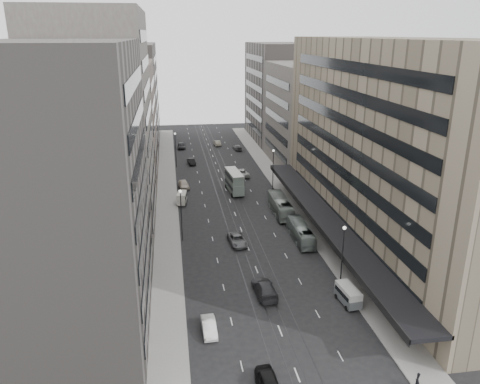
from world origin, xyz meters
TOP-DOWN VIEW (x-y plane):
  - ground at (0.00, 0.00)m, footprint 220.00×220.00m
  - sidewalk_right at (12.00, 37.50)m, footprint 4.00×125.00m
  - sidewalk_left at (-12.00, 37.50)m, footprint 4.00×125.00m
  - department_store at (21.45, 8.00)m, footprint 19.20×60.00m
  - building_right_mid at (21.50, 52.00)m, footprint 15.00×28.00m
  - building_right_far at (21.50, 82.00)m, footprint 15.00×32.00m
  - building_left_a at (-21.50, -8.00)m, footprint 15.00×28.00m
  - building_left_b at (-21.50, 19.00)m, footprint 15.00×26.00m
  - building_left_c at (-21.50, 46.00)m, footprint 15.00×28.00m
  - building_left_d at (-21.50, 79.00)m, footprint 15.00×38.00m
  - lamp_right_near at (9.70, -5.00)m, footprint 0.44×0.44m
  - lamp_right_far at (9.70, 35.00)m, footprint 0.44×0.44m
  - lamp_left_near at (-9.70, 12.00)m, footprint 0.44×0.44m
  - lamp_left_far at (-9.70, 55.00)m, footprint 0.44×0.44m
  - bus_near at (8.50, 9.38)m, footprint 2.44×9.78m
  - bus_far at (7.98, 21.01)m, footprint 2.74×11.16m
  - double_decker at (1.50, 33.88)m, footprint 3.09×8.22m
  - vw_microbus at (9.20, -8.92)m, footprint 2.20×4.22m
  - panel_van at (-9.20, 28.56)m, footprint 2.15×3.77m
  - sedan_1 at (-7.63, -12.11)m, footprint 1.59×4.21m
  - sedan_2 at (-1.41, 9.49)m, footprint 2.87×5.38m
  - sedan_3 at (-0.20, -5.46)m, footprint 2.65×6.00m
  - sedan_4 at (-8.50, 38.12)m, footprint 2.41×4.95m
  - sedan_5 at (-5.98, 56.50)m, footprint 2.08×4.54m
  - sedan_6 at (4.50, 44.88)m, footprint 3.49×6.47m
  - sedan_7 at (7.34, 69.82)m, footprint 2.22×4.91m
  - sedan_8 at (-7.81, 73.82)m, footprint 2.05×5.06m
  - sedan_9 at (2.39, 75.99)m, footprint 1.99×4.64m
  - pedestrian at (10.20, -23.40)m, footprint 0.68×0.68m

SIDE VIEW (x-z plane):
  - ground at x=0.00m, z-range 0.00..0.00m
  - sidewalk_right at x=12.00m, z-range 0.00..0.15m
  - sidewalk_left at x=-12.00m, z-range 0.00..0.15m
  - sedan_1 at x=-7.63m, z-range 0.00..1.37m
  - sedan_7 at x=7.34m, z-range 0.00..1.40m
  - sedan_2 at x=-1.41m, z-range 0.00..1.44m
  - sedan_5 at x=-5.98m, z-range 0.00..1.44m
  - sedan_9 at x=2.39m, z-range 0.00..1.49m
  - sedan_4 at x=-8.50m, z-range 0.00..1.63m
  - sedan_3 at x=-0.20m, z-range 0.00..1.71m
  - sedan_8 at x=-7.81m, z-range 0.00..1.72m
  - sedan_6 at x=4.50m, z-range 0.00..1.72m
  - pedestrian at x=10.20m, z-range 0.15..1.74m
  - vw_microbus at x=9.20m, z-range 0.12..2.32m
  - panel_van at x=-9.20m, z-range 0.12..2.37m
  - bus_near at x=8.50m, z-range 0.00..2.72m
  - bus_far at x=7.98m, z-range 0.00..3.10m
  - double_decker at x=1.50m, z-range 0.17..4.57m
  - lamp_right_near at x=9.70m, z-range 1.04..9.36m
  - lamp_right_far at x=9.70m, z-range 1.04..9.36m
  - lamp_left_near at x=-9.70m, z-range 1.04..9.36m
  - lamp_left_far at x=-9.70m, z-range 1.04..9.36m
  - building_right_mid at x=21.50m, z-range 0.00..24.00m
  - building_left_c at x=-21.50m, z-range 0.00..25.00m
  - building_right_far at x=21.50m, z-range 0.00..28.00m
  - building_left_d at x=-21.50m, z-range 0.00..28.00m
  - department_store at x=21.45m, z-range -0.05..29.95m
  - building_left_a at x=-21.50m, z-range 0.00..30.00m
  - building_left_b at x=-21.50m, z-range 0.00..34.00m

